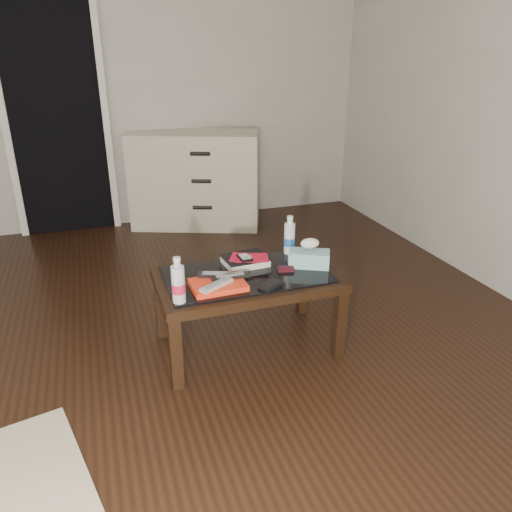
% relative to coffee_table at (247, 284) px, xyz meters
% --- Properties ---
extents(ground, '(5.00, 5.00, 0.00)m').
position_rel_coffee_table_xyz_m(ground, '(-0.58, -0.00, -0.40)').
color(ground, black).
rests_on(ground, ground).
extents(room_shell, '(5.00, 5.00, 5.00)m').
position_rel_coffee_table_xyz_m(room_shell, '(-0.58, -0.00, 1.22)').
color(room_shell, beige).
rests_on(room_shell, ground).
extents(doorway, '(0.90, 0.08, 2.07)m').
position_rel_coffee_table_xyz_m(doorway, '(-0.98, 2.46, 0.63)').
color(doorway, black).
rests_on(doorway, ground).
extents(coffee_table, '(1.00, 0.60, 0.46)m').
position_rel_coffee_table_xyz_m(coffee_table, '(0.00, 0.00, 0.00)').
color(coffee_table, black).
rests_on(coffee_table, ground).
extents(dresser, '(1.30, 0.89, 0.90)m').
position_rel_coffee_table_xyz_m(dresser, '(0.19, 2.23, 0.05)').
color(dresser, beige).
rests_on(dresser, ground).
extents(magazines, '(0.29, 0.22, 0.03)m').
position_rel_coffee_table_xyz_m(magazines, '(-0.20, -0.11, 0.08)').
color(magazines, red).
rests_on(magazines, coffee_table).
extents(remote_silver, '(0.20, 0.14, 0.02)m').
position_rel_coffee_table_xyz_m(remote_silver, '(-0.21, -0.16, 0.11)').
color(remote_silver, '#A3A3A8').
rests_on(remote_silver, magazines).
extents(remote_black_front, '(0.20, 0.05, 0.02)m').
position_rel_coffee_table_xyz_m(remote_black_front, '(-0.12, -0.09, 0.11)').
color(remote_black_front, black).
rests_on(remote_black_front, magazines).
extents(remote_black_back, '(0.20, 0.12, 0.02)m').
position_rel_coffee_table_xyz_m(remote_black_back, '(-0.18, -0.04, 0.11)').
color(remote_black_back, black).
rests_on(remote_black_back, magazines).
extents(textbook, '(0.27, 0.22, 0.05)m').
position_rel_coffee_table_xyz_m(textbook, '(0.03, 0.13, 0.09)').
color(textbook, black).
rests_on(textbook, coffee_table).
extents(dvd_mailers, '(0.23, 0.20, 0.01)m').
position_rel_coffee_table_xyz_m(dvd_mailers, '(0.04, 0.12, 0.11)').
color(dvd_mailers, red).
rests_on(dvd_mailers, textbook).
extents(ipod, '(0.07, 0.11, 0.02)m').
position_rel_coffee_table_xyz_m(ipod, '(0.02, 0.09, 0.12)').
color(ipod, black).
rests_on(ipod, dvd_mailers).
extents(flip_phone, '(0.10, 0.07, 0.02)m').
position_rel_coffee_table_xyz_m(flip_phone, '(0.22, -0.03, 0.08)').
color(flip_phone, black).
rests_on(flip_phone, coffee_table).
extents(wallet, '(0.14, 0.12, 0.02)m').
position_rel_coffee_table_xyz_m(wallet, '(0.07, -0.19, 0.07)').
color(wallet, black).
rests_on(wallet, coffee_table).
extents(water_bottle_left, '(0.07, 0.07, 0.24)m').
position_rel_coffee_table_xyz_m(water_bottle_left, '(-0.42, -0.21, 0.18)').
color(water_bottle_left, silver).
rests_on(water_bottle_left, coffee_table).
extents(water_bottle_right, '(0.07, 0.07, 0.24)m').
position_rel_coffee_table_xyz_m(water_bottle_right, '(0.34, 0.21, 0.18)').
color(water_bottle_right, white).
rests_on(water_bottle_right, coffee_table).
extents(tissue_box, '(0.26, 0.21, 0.09)m').
position_rel_coffee_table_xyz_m(tissue_box, '(0.37, -0.01, 0.11)').
color(tissue_box, teal).
rests_on(tissue_box, coffee_table).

